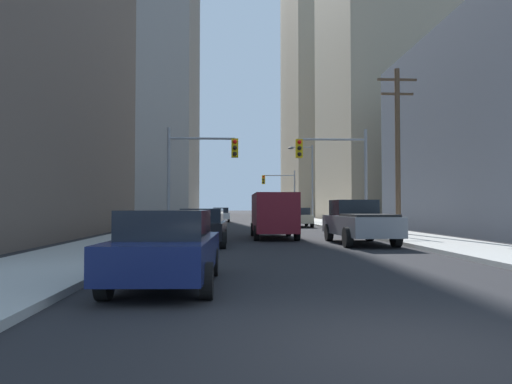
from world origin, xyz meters
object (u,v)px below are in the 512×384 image
sedan_beige (298,217)px  sedan_white (221,215)px  sedan_navy (167,248)px  traffic_signal_near_left (199,163)px  pickup_truck_grey (359,222)px  cargo_van_maroon (274,213)px  traffic_signal_near_right (335,163)px  sedan_black (203,227)px  traffic_signal_far_right (280,187)px

sedan_beige → sedan_white: size_ratio=0.99×
sedan_navy → sedan_beige: size_ratio=1.01×
sedan_beige → traffic_signal_near_left: 13.40m
pickup_truck_grey → traffic_signal_near_left: 9.91m
sedan_navy → cargo_van_maroon: bearing=76.2°
cargo_van_maroon → sedan_white: size_ratio=1.22×
sedan_beige → traffic_signal_near_right: size_ratio=0.70×
pickup_truck_grey → traffic_signal_near_right: traffic_signal_near_right is taller
sedan_black → pickup_truck_grey: bearing=6.0°
sedan_white → sedan_navy: bearing=-90.1°
cargo_van_maroon → sedan_navy: size_ratio=1.22×
pickup_truck_grey → traffic_signal_near_right: (0.36, 5.94, 3.12)m
sedan_black → traffic_signal_near_right: (7.02, 6.64, 3.29)m
pickup_truck_grey → sedan_white: size_ratio=1.28×
cargo_van_maroon → traffic_signal_near_right: size_ratio=0.87×
pickup_truck_grey → traffic_signal_far_right: size_ratio=0.91×
cargo_van_maroon → traffic_signal_far_right: traffic_signal_far_right is taller
traffic_signal_near_left → traffic_signal_near_right: same height
sedan_navy → traffic_signal_near_right: (7.12, 16.21, 3.29)m
traffic_signal_near_left → traffic_signal_far_right: (7.67, 29.46, 0.01)m
cargo_van_maroon → traffic_signal_near_right: 5.18m
sedan_white → traffic_signal_far_right: (7.04, 6.15, 3.28)m
cargo_van_maroon → sedan_beige: bearing=76.4°
sedan_beige → traffic_signal_near_left: (-7.13, -10.86, 3.28)m
sedan_beige → traffic_signal_near_right: bearing=-87.3°
traffic_signal_near_right → sedan_white: bearing=106.8°
cargo_van_maroon → traffic_signal_near_left: (-3.94, 2.32, 2.76)m
traffic_signal_near_left → traffic_signal_far_right: 30.44m
sedan_black → sedan_white: same height
sedan_navy → sedan_white: same height
sedan_beige → traffic_signal_near_left: bearing=-123.3°
cargo_van_maroon → traffic_signal_far_right: size_ratio=0.87×
pickup_truck_grey → sedan_black: (-6.66, -0.70, -0.16)m
sedan_beige → traffic_signal_near_right: traffic_signal_near_right is taller
sedan_black → sedan_white: (-0.01, 29.95, 0.00)m
pickup_truck_grey → sedan_beige: size_ratio=1.29×
traffic_signal_far_right → sedan_black: bearing=-101.0°
sedan_navy → traffic_signal_near_right: 18.01m
traffic_signal_near_right → traffic_signal_near_left: bearing=-180.0°
sedan_black → sedan_white: bearing=90.0°
traffic_signal_near_right → traffic_signal_far_right: 29.46m
cargo_van_maroon → sedan_beige: 13.57m
sedan_navy → traffic_signal_near_left: 16.55m
sedan_black → sedan_white: size_ratio=1.00×
sedan_navy → sedan_beige: same height
sedan_beige → pickup_truck_grey: bearing=-89.5°
sedan_beige → sedan_white: bearing=117.6°
pickup_truck_grey → sedan_beige: pickup_truck_grey is taller
sedan_white → traffic_signal_near_left: traffic_signal_near_left is taller
pickup_truck_grey → sedan_white: pickup_truck_grey is taller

